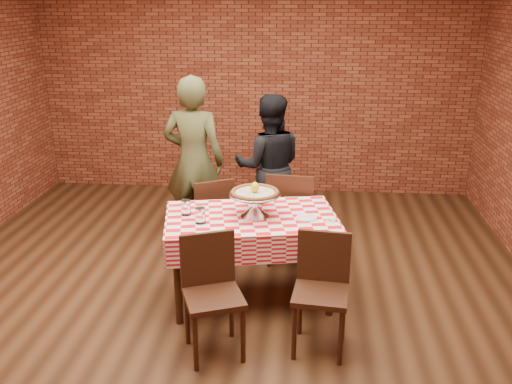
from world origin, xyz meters
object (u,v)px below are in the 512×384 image
condiment_caddy (256,196)px  water_glass_left (200,216)px  table (251,258)px  chair_far_left (209,218)px  water_glass_right (186,208)px  chair_near_left (214,299)px  chair_far_right (292,215)px  chair_near_right (321,296)px  diner_olive (194,161)px  diner_black (269,166)px  pizza_stand (255,205)px  pizza (255,193)px

condiment_caddy → water_glass_left: bearing=-155.8°
table → condiment_caddy: (0.01, 0.28, 0.46)m
water_glass_left → condiment_caddy: size_ratio=0.82×
chair_far_left → water_glass_right: bearing=57.4°
water_glass_right → chair_near_left: 0.93m
table → water_glass_right: 0.69m
chair_far_left → chair_far_right: 0.79m
water_glass_left → chair_near_right: bearing=-27.4°
chair_far_right → condiment_caddy: bearing=65.1°
water_glass_left → diner_olive: 1.39m
chair_near_right → chair_far_left: bearing=132.8°
diner_black → chair_far_right: bearing=106.8°
chair_near_left → diner_black: size_ratio=0.57×
pizza_stand → chair_far_left: (-0.51, 0.71, -0.42)m
pizza → water_glass_right: bearing=-176.2°
pizza_stand → pizza: pizza is taller
table → chair_near_left: bearing=-103.0°
diner_black → chair_far_left: bearing=47.3°
chair_far_left → diner_black: bearing=-155.0°
chair_near_left → pizza_stand: bearing=53.5°
chair_near_right → chair_far_right: (-0.25, 1.48, 0.03)m
condiment_caddy → diner_olive: (-0.71, 0.88, 0.03)m
table → water_glass_left: bearing=-153.3°
chair_near_right → diner_olive: bearing=130.6°
chair_near_left → chair_far_right: 1.67m
water_glass_right → chair_far_right: size_ratio=0.14×
condiment_caddy → chair_far_right: chair_far_right is taller
table → pizza: size_ratio=3.50×
chair_near_left → chair_far_left: (-0.29, 1.52, -0.01)m
water_glass_left → diner_olive: size_ratio=0.07×
pizza → diner_olive: size_ratio=0.22×
chair_far_right → pizza: bearing=75.4°
table → chair_near_left: chair_near_left is taller
chair_near_left → diner_olive: 2.07m
chair_near_left → diner_black: 2.26m
pizza_stand → water_glass_right: (-0.56, -0.04, -0.03)m
pizza → diner_black: 1.43m
condiment_caddy → chair_far_left: size_ratio=0.18×
pizza_stand → condiment_caddy: bearing=93.5°
chair_near_left → chair_far_right: chair_far_right is taller
table → pizza_stand: 0.48m
chair_near_left → table: bearing=55.4°
pizza_stand → chair_far_left: 0.97m
pizza → chair_far_left: 1.01m
table → chair_near_left: (-0.18, -0.80, 0.06)m
pizza → chair_near_right: size_ratio=0.45×
pizza_stand → water_glass_left: size_ratio=3.35×
chair_near_left → chair_near_right: 0.76m
table → chair_far_left: 0.86m
water_glass_left → water_glass_right: (-0.15, 0.16, 0.00)m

